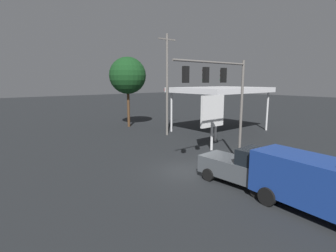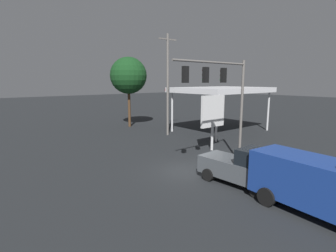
{
  "view_description": "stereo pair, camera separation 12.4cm",
  "coord_description": "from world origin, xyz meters",
  "views": [
    {
      "loc": [
        12.27,
        12.87,
        6.3
      ],
      "look_at": [
        0.0,
        -2.0,
        2.95
      ],
      "focal_mm": 28.0,
      "sensor_mm": 36.0,
      "label": 1
    },
    {
      "loc": [
        12.17,
        12.95,
        6.3
      ],
      "look_at": [
        0.0,
        -2.0,
        2.95
      ],
      "focal_mm": 28.0,
      "sensor_mm": 36.0,
      "label": 2
    }
  ],
  "objects": [
    {
      "name": "ground_plane",
      "position": [
        0.0,
        0.0,
        0.0
      ],
      "size": [
        200.0,
        200.0,
        0.0
      ],
      "primitive_type": "plane",
      "color": "black"
    },
    {
      "name": "traffic_signal_assembly",
      "position": [
        -2.18,
        1.12,
        5.77
      ],
      "size": [
        6.98,
        0.43,
        7.78
      ],
      "color": "slate",
      "rests_on": "ground"
    },
    {
      "name": "utility_pole",
      "position": [
        -6.85,
        -10.48,
        6.01
      ],
      "size": [
        2.4,
        0.26,
        11.42
      ],
      "color": "slate",
      "rests_on": "ground"
    },
    {
      "name": "street_tree",
      "position": [
        -6.35,
        -18.25,
        6.96
      ],
      "size": [
        4.94,
        4.94,
        9.46
      ],
      "color": "#4C331E",
      "rests_on": "ground"
    },
    {
      "name": "gas_station_canopy",
      "position": [
        -13.61,
        -8.24,
        5.13
      ],
      "size": [
        11.16,
        8.38,
        5.48
      ],
      "color": "silver",
      "rests_on": "ground"
    },
    {
      "name": "price_sign",
      "position": [
        -5.69,
        -2.61,
        3.47
      ],
      "size": [
        2.84,
        0.27,
        5.03
      ],
      "color": "silver",
      "rests_on": "ground"
    },
    {
      "name": "pickup_parked",
      "position": [
        -0.9,
        4.06,
        1.11
      ],
      "size": [
        2.47,
        5.3,
        2.4
      ],
      "rotation": [
        0.0,
        0.0,
        1.62
      ],
      "color": "#474C51",
      "rests_on": "ground"
    },
    {
      "name": "delivery_truck",
      "position": [
        -0.55,
        8.91,
        1.69
      ],
      "size": [
        2.96,
        6.95,
        3.58
      ],
      "rotation": [
        0.0,
        0.0,
        1.5
      ],
      "color": "navy",
      "rests_on": "ground"
    }
  ]
}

